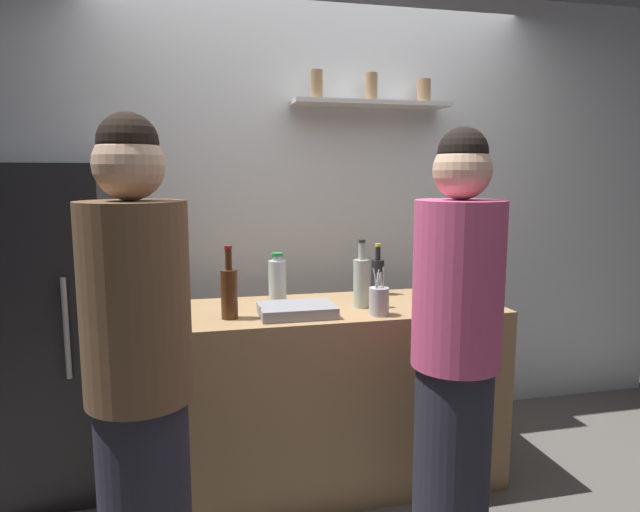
{
  "coord_description": "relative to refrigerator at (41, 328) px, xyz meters",
  "views": [
    {
      "loc": [
        -0.73,
        -2.01,
        1.53
      ],
      "look_at": [
        -0.13,
        0.54,
        1.14
      ],
      "focal_mm": 31.11,
      "sensor_mm": 36.0,
      "label": 1
    }
  ],
  "objects": [
    {
      "name": "wine_bottle_dark_glass",
      "position": [
        1.69,
        -0.09,
        0.21
      ],
      "size": [
        0.07,
        0.07,
        0.27
      ],
      "color": "black",
      "rests_on": "counter"
    },
    {
      "name": "utensil_holder",
      "position": [
        1.55,
        -0.52,
        0.17
      ],
      "size": [
        0.09,
        0.09,
        0.22
      ],
      "color": "#B2B2B7",
      "rests_on": "counter"
    },
    {
      "name": "wine_bottle_green_glass",
      "position": [
        1.94,
        -0.42,
        0.23
      ],
      "size": [
        0.08,
        0.08,
        0.34
      ],
      "color": "#19471E",
      "rests_on": "counter"
    },
    {
      "name": "counter",
      "position": [
        1.33,
        -0.31,
        -0.34
      ],
      "size": [
        1.75,
        0.62,
        0.89
      ],
      "primitive_type": "cube",
      "color": "#9E7A51",
      "rests_on": "ground"
    },
    {
      "name": "person_pink_top",
      "position": [
        1.7,
        -0.98,
        0.06
      ],
      "size": [
        0.34,
        0.34,
        1.7
      ],
      "rotation": [
        0.0,
        0.0,
        0.74
      ],
      "color": "#262633",
      "rests_on": "ground"
    },
    {
      "name": "back_wall_assembly",
      "position": [
        1.46,
        0.4,
        0.51
      ],
      "size": [
        4.8,
        0.32,
        2.6
      ],
      "color": "white",
      "rests_on": "ground"
    },
    {
      "name": "water_bottle_plastic",
      "position": [
        1.13,
        -0.21,
        0.22
      ],
      "size": [
        0.09,
        0.09,
        0.26
      ],
      "color": "silver",
      "rests_on": "counter"
    },
    {
      "name": "baking_pan",
      "position": [
        1.18,
        -0.44,
        0.13
      ],
      "size": [
        0.34,
        0.24,
        0.05
      ],
      "primitive_type": "cube",
      "color": "gray",
      "rests_on": "counter"
    },
    {
      "name": "person_brown_jacket",
      "position": [
        0.55,
        -1.06,
        0.06
      ],
      "size": [
        0.34,
        0.34,
        1.72
      ],
      "rotation": [
        0.0,
        0.0,
        0.04
      ],
      "color": "#262633",
      "rests_on": "ground"
    },
    {
      "name": "refrigerator",
      "position": [
        0.0,
        0.0,
        0.0
      ],
      "size": [
        0.68,
        0.67,
        1.58
      ],
      "color": "black",
      "rests_on": "ground"
    },
    {
      "name": "wine_bottle_pale_glass",
      "position": [
        1.52,
        -0.36,
        0.23
      ],
      "size": [
        0.08,
        0.08,
        0.33
      ],
      "color": "#B2BFB2",
      "rests_on": "counter"
    },
    {
      "name": "wine_bottle_amber_glass",
      "position": [
        0.88,
        -0.43,
        0.23
      ],
      "size": [
        0.07,
        0.07,
        0.33
      ],
      "color": "#472814",
      "rests_on": "counter"
    }
  ]
}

